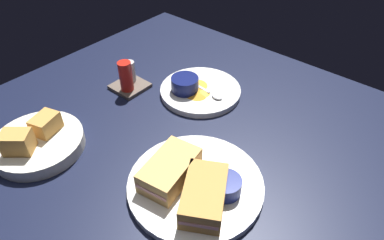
% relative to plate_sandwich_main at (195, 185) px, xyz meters
% --- Properties ---
extents(ground_plane, '(1.10, 1.10, 0.03)m').
position_rel_plate_sandwich_main_xyz_m(ground_plane, '(0.05, 0.11, -0.02)').
color(ground_plane, black).
extents(plate_sandwich_main, '(0.28, 0.28, 0.02)m').
position_rel_plate_sandwich_main_xyz_m(plate_sandwich_main, '(0.00, 0.00, 0.00)').
color(plate_sandwich_main, silver).
rests_on(plate_sandwich_main, ground_plane).
extents(sandwich_half_near, '(0.14, 0.10, 0.05)m').
position_rel_plate_sandwich_main_xyz_m(sandwich_half_near, '(-0.02, 0.05, 0.03)').
color(sandwich_half_near, tan).
rests_on(sandwich_half_near, plate_sandwich_main).
extents(sandwich_half_far, '(0.15, 0.13, 0.05)m').
position_rel_plate_sandwich_main_xyz_m(sandwich_half_far, '(-0.03, -0.04, 0.03)').
color(sandwich_half_far, '#C68C42').
rests_on(sandwich_half_far, plate_sandwich_main).
extents(ramekin_dark_sauce, '(0.06, 0.06, 0.03)m').
position_rel_plate_sandwich_main_xyz_m(ramekin_dark_sauce, '(0.02, -0.06, 0.03)').
color(ramekin_dark_sauce, navy).
rests_on(ramekin_dark_sauce, plate_sandwich_main).
extents(spoon_by_dark_ramekin, '(0.02, 0.10, 0.01)m').
position_rel_plate_sandwich_main_xyz_m(spoon_by_dark_ramekin, '(0.02, -0.01, 0.01)').
color(spoon_by_dark_ramekin, silver).
rests_on(spoon_by_dark_ramekin, plate_sandwich_main).
extents(plate_chips_companion, '(0.22, 0.22, 0.02)m').
position_rel_plate_sandwich_main_xyz_m(plate_chips_companion, '(0.26, 0.20, 0.00)').
color(plate_chips_companion, silver).
rests_on(plate_chips_companion, ground_plane).
extents(ramekin_light_gravy, '(0.07, 0.07, 0.04)m').
position_rel_plate_sandwich_main_xyz_m(ramekin_light_gravy, '(0.23, 0.23, 0.03)').
color(ramekin_light_gravy, '#0C144C').
rests_on(ramekin_light_gravy, plate_chips_companion).
extents(spoon_by_gravy_ramekin, '(0.02, 0.10, 0.01)m').
position_rel_plate_sandwich_main_xyz_m(spoon_by_gravy_ramekin, '(0.26, 0.15, 0.01)').
color(spoon_by_gravy_ramekin, silver).
rests_on(spoon_by_gravy_ramekin, plate_chips_companion).
extents(plantain_chip_scatter, '(0.12, 0.11, 0.01)m').
position_rel_plate_sandwich_main_xyz_m(plantain_chip_scatter, '(0.24, 0.20, 0.01)').
color(plantain_chip_scatter, orange).
rests_on(plantain_chip_scatter, plate_chips_companion).
extents(bread_basket_rear, '(0.20, 0.20, 0.08)m').
position_rel_plate_sandwich_main_xyz_m(bread_basket_rear, '(-0.15, 0.34, 0.01)').
color(bread_basket_rear, silver).
rests_on(bread_basket_rear, ground_plane).
extents(condiment_caddy, '(0.09, 0.09, 0.10)m').
position_rel_plate_sandwich_main_xyz_m(condiment_caddy, '(0.15, 0.37, 0.03)').
color(condiment_caddy, brown).
rests_on(condiment_caddy, ground_plane).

